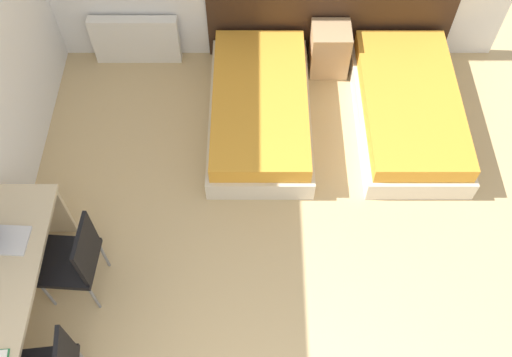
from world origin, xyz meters
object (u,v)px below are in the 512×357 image
bed_near_window (260,109)px  chair_near_laptop (75,259)px  bed_near_door (408,109)px  nightstand (329,49)px

bed_near_window → chair_near_laptop: size_ratio=2.01×
bed_near_window → bed_near_door: bearing=0.0°
bed_near_window → chair_near_laptop: (-1.44, -1.78, 0.32)m
chair_near_laptop → bed_near_window: bearing=54.7°
bed_near_window → nightstand: bearing=45.6°
bed_near_door → bed_near_window: bearing=180.0°
nightstand → chair_near_laptop: bearing=-130.7°
bed_near_window → bed_near_door: 1.47m
bed_near_window → bed_near_door: (1.47, 0.00, 0.00)m
bed_near_window → chair_near_laptop: bearing=-129.0°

